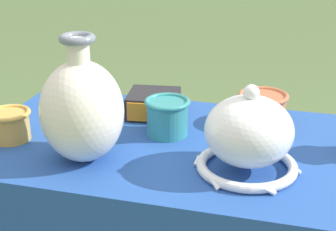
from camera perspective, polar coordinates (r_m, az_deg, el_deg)
The scene contains 7 objects.
display_table at distance 1.29m, azimuth 1.70°, elevation -7.39°, with size 1.04×0.58×0.76m.
vase_tall_bulbous at distance 1.14m, azimuth -9.51°, elevation 0.64°, with size 0.19×0.19×0.29m.
vase_dome_bell at distance 1.11m, azimuth 8.92°, elevation -2.32°, with size 0.23×0.22×0.20m.
mosaic_tile_box at distance 1.41m, azimuth -1.62°, elevation 1.31°, with size 0.15×0.15×0.06m.
cup_wide_teal at distance 1.28m, azimuth -0.07°, elevation -0.05°, with size 0.11×0.11×0.09m.
cup_wide_ochre at distance 1.31m, azimuth -17.10°, elevation -0.91°, with size 0.11×0.11×0.08m.
cup_wide_terracotta at distance 1.37m, azimuth 10.44°, elevation 0.85°, with size 0.13×0.13×0.09m.
Camera 1 is at (0.26, -1.11, 1.30)m, focal length 55.00 mm.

